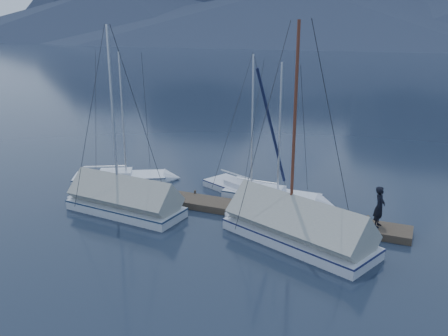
{
  "coord_description": "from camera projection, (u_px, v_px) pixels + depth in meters",
  "views": [
    {
      "loc": [
        8.96,
        -18.71,
        8.94
      ],
      "look_at": [
        0.0,
        2.0,
        2.2
      ],
      "focal_mm": 38.0,
      "sensor_mm": 36.0,
      "label": 1
    }
  ],
  "objects": [
    {
      "name": "sailboat_covered_near",
      "position": [
        287.0,
        228.0,
        20.68
      ],
      "size": [
        8.2,
        5.11,
        10.24
      ],
      "color": "silver",
      "rests_on": "ground"
    },
    {
      "name": "ground",
      "position": [
        207.0,
        224.0,
        22.42
      ],
      "size": [
        1000.0,
        1000.0,
        0.0
      ],
      "primitive_type": "plane",
      "color": "black",
      "rests_on": "ground"
    },
    {
      "name": "dock",
      "position": [
        224.0,
        207.0,
        24.15
      ],
      "size": [
        18.0,
        1.5,
        0.54
      ],
      "color": "#382D23",
      "rests_on": "ground"
    },
    {
      "name": "sailboat_open_mid",
      "position": [
        257.0,
        195.0,
        25.76
      ],
      "size": [
        6.5,
        4.22,
        8.37
      ],
      "color": "silver",
      "rests_on": "ground"
    },
    {
      "name": "sailboat_open_left",
      "position": [
        134.0,
        178.0,
        28.62
      ],
      "size": [
        6.41,
        4.6,
        8.38
      ],
      "color": "white",
      "rests_on": "ground"
    },
    {
      "name": "person",
      "position": [
        379.0,
        207.0,
        21.01
      ],
      "size": [
        0.54,
        0.74,
        1.88
      ],
      "primitive_type": "imported",
      "rotation": [
        0.0,
        0.0,
        1.43
      ],
      "color": "black",
      "rests_on": "dock"
    },
    {
      "name": "sailboat_covered_far",
      "position": [
        117.0,
        202.0,
        23.85
      ],
      "size": [
        7.27,
        3.06,
        9.96
      ],
      "color": "silver",
      "rests_on": "ground"
    },
    {
      "name": "mooring_posts",
      "position": [
        215.0,
        201.0,
        24.27
      ],
      "size": [
        15.12,
        1.52,
        0.35
      ],
      "color": "#382D23",
      "rests_on": "ground"
    },
    {
      "name": "sailboat_open_right",
      "position": [
        285.0,
        198.0,
        25.3
      ],
      "size": [
        6.07,
        2.6,
        7.99
      ],
      "color": "silver",
      "rests_on": "ground"
    }
  ]
}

